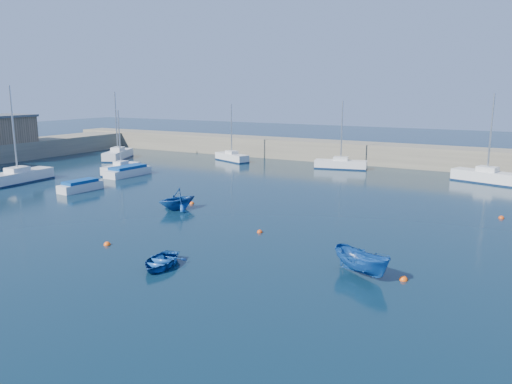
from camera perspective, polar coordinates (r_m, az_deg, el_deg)
The scene contains 18 objects.
ground at distance 28.36m, azimuth -19.99°, elevation -8.46°, with size 220.00×220.00×0.00m, color #0B2130.
back_wall at distance 66.84m, azimuth 11.21°, elevation 4.46°, with size 96.00×4.50×2.60m, color #79715C.
sailboat_2 at distance 56.66m, azimuth -25.56°, elevation 1.60°, with size 2.73×7.67×9.82m.
sailboat_3 at distance 58.78m, azimuth -15.16°, elevation 2.60°, with size 2.03×5.44×7.14m.
sailboat_4 at distance 71.26m, azimuth -15.50°, elevation 4.16°, with size 4.57×7.10×9.12m.
sailboat_5 at distance 66.84m, azimuth -2.79°, elevation 4.02°, with size 5.87×3.72×7.56m.
sailboat_6 at distance 61.15m, azimuth 9.65°, elevation 3.17°, with size 6.40×3.00×8.12m.
sailboat_7 at distance 56.28m, azimuth 24.87°, elevation 1.63°, with size 7.07×3.85×9.04m.
motorboat_1 at distance 49.85m, azimuth -19.42°, elevation 0.67°, with size 1.76×4.34×1.04m.
motorboat_2 at distance 57.13m, azimuth -14.43°, elevation 2.33°, with size 2.19×5.54×1.12m.
dinghy_center at distance 27.59m, azimuth -10.90°, elevation -7.80°, with size 2.23×3.13×0.65m, color #154690.
dinghy_left at distance 40.15m, azimuth -9.01°, elevation -0.79°, with size 2.81×3.26×1.72m, color #154690.
dinghy_right at distance 26.42m, azimuth 12.02°, elevation -7.88°, with size 1.34×3.58×1.38m, color #154690.
buoy_0 at distance 32.24m, azimuth -16.64°, elevation -5.82°, with size 0.43×0.43×0.43m, color #FF530D.
buoy_1 at distance 33.53m, azimuth 0.44°, elevation -4.65°, with size 0.39×0.39×0.39m, color #C53D0E.
buoy_2 at distance 26.52m, azimuth 16.51°, elevation -9.63°, with size 0.44×0.44×0.44m, color #FF530D.
buoy_3 at distance 42.14m, azimuth -7.34°, elevation -1.35°, with size 0.39×0.39×0.39m, color #FF530D.
buoy_4 at distance 41.37m, azimuth 26.24°, elevation -2.72°, with size 0.42×0.42×0.42m, color #C53D0E.
Camera 1 is at (20.60, -17.07, 9.40)m, focal length 35.00 mm.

